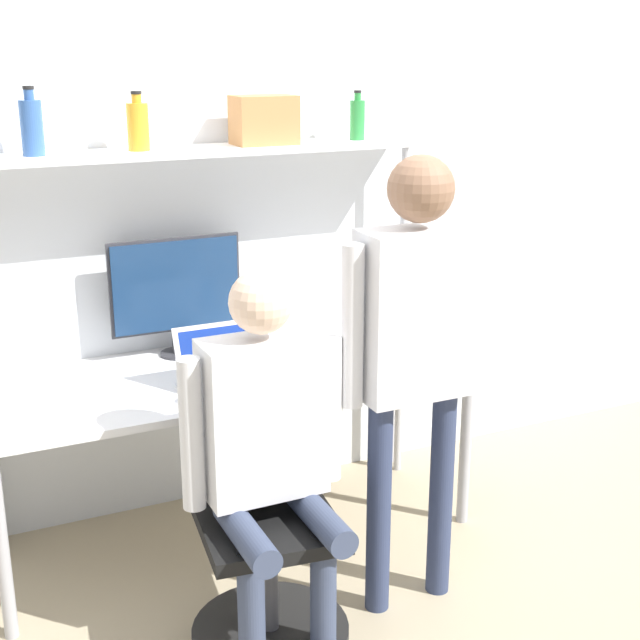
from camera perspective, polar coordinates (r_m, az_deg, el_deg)
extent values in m
plane|color=tan|center=(3.68, -3.32, -16.41)|extent=(12.00, 12.00, 0.00)
cube|color=silver|center=(3.91, -8.22, 6.93)|extent=(8.00, 0.06, 2.70)
cube|color=white|center=(3.69, -5.89, -3.42)|extent=(2.04, 0.78, 0.03)
cylinder|color=#A5A5AA|center=(3.39, -19.70, -13.53)|extent=(0.05, 0.05, 0.73)
cylinder|color=#A5A5AA|center=(3.97, 9.29, -7.98)|extent=(0.05, 0.05, 0.73)
cylinder|color=#A5A5AA|center=(4.48, 4.55, -4.77)|extent=(0.05, 0.05, 0.73)
cube|color=white|center=(3.69, -7.53, 10.69)|extent=(1.94, 0.30, 0.02)
cylinder|color=#B2B2B7|center=(4.24, 5.23, 0.46)|extent=(0.04, 0.04, 1.64)
cylinder|color=#333338|center=(3.89, -8.98, -2.12)|extent=(0.16, 0.16, 0.01)
cylinder|color=#333338|center=(3.87, -9.02, -1.27)|extent=(0.06, 0.06, 0.11)
cube|color=#333338|center=(3.80, -9.22, 2.25)|extent=(0.57, 0.01, 0.40)
cube|color=navy|center=(3.80, -9.19, 2.22)|extent=(0.54, 0.02, 0.38)
cube|color=silver|center=(3.48, -6.04, -4.39)|extent=(0.34, 0.25, 0.01)
cube|color=black|center=(3.46, -5.94, -4.40)|extent=(0.29, 0.13, 0.00)
cube|color=silver|center=(3.50, -6.52, -2.16)|extent=(0.34, 0.10, 0.23)
cube|color=navy|center=(3.50, -6.48, -2.23)|extent=(0.30, 0.08, 0.20)
cube|color=silver|center=(3.56, -1.86, -3.79)|extent=(0.07, 0.15, 0.01)
cube|color=black|center=(3.55, -1.86, -3.70)|extent=(0.06, 0.13, 0.00)
cylinder|color=black|center=(3.37, -3.18, -19.42)|extent=(0.56, 0.56, 0.06)
cylinder|color=#4C4C51|center=(3.24, -3.25, -16.27)|extent=(0.06, 0.06, 0.38)
cube|color=black|center=(3.13, -3.32, -12.96)|extent=(0.51, 0.51, 0.05)
cube|color=black|center=(3.19, -4.38, -7.26)|extent=(0.42, 0.09, 0.45)
cylinder|color=#38425B|center=(3.08, -4.40, -18.49)|extent=(0.09, 0.09, 0.49)
cylinder|color=#38425B|center=(3.16, 0.28, -17.36)|extent=(0.09, 0.09, 0.49)
cylinder|color=#38425B|center=(2.94, -4.75, -13.56)|extent=(0.10, 0.38, 0.10)
cylinder|color=#38425B|center=(3.03, 0.04, -12.52)|extent=(0.10, 0.38, 0.10)
cube|color=silver|center=(2.98, -3.66, -6.22)|extent=(0.41, 0.20, 0.55)
cylinder|color=silver|center=(2.91, -8.23, -7.29)|extent=(0.08, 0.08, 0.52)
cylinder|color=silver|center=(3.07, 0.66, -5.73)|extent=(0.08, 0.08, 0.52)
sphere|color=beige|center=(2.84, -3.81, 1.16)|extent=(0.21, 0.21, 0.21)
cylinder|color=#2D3856|center=(3.33, 3.79, -11.85)|extent=(0.09, 0.09, 0.85)
cylinder|color=#2D3856|center=(3.45, 7.76, -10.86)|extent=(0.09, 0.09, 0.85)
cube|color=silver|center=(3.11, 6.21, 0.41)|extent=(0.41, 0.20, 0.60)
cylinder|color=silver|center=(3.00, 2.09, -0.45)|extent=(0.08, 0.08, 0.57)
cylinder|color=silver|center=(3.25, 10.00, 0.70)|extent=(0.08, 0.08, 0.57)
sphere|color=#8C664C|center=(3.01, 6.48, 8.34)|extent=(0.23, 0.23, 0.23)
cylinder|color=gold|center=(3.62, -11.57, 12.01)|extent=(0.08, 0.08, 0.18)
cylinder|color=gold|center=(3.61, -11.67, 13.71)|extent=(0.04, 0.04, 0.03)
cylinder|color=black|center=(3.61, -11.69, 14.07)|extent=(0.04, 0.04, 0.01)
cylinder|color=#335999|center=(3.54, -17.96, 11.60)|extent=(0.08, 0.08, 0.20)
cylinder|color=#335999|center=(3.53, -18.14, 13.54)|extent=(0.04, 0.04, 0.04)
cylinder|color=black|center=(3.53, -18.18, 13.95)|extent=(0.04, 0.04, 0.01)
cylinder|color=#2D8C3F|center=(3.95, 2.41, 12.65)|extent=(0.06, 0.06, 0.17)
cylinder|color=#2D8C3F|center=(3.95, 2.43, 14.10)|extent=(0.03, 0.03, 0.03)
cylinder|color=black|center=(3.95, 2.43, 14.40)|extent=(0.03, 0.03, 0.01)
cube|color=#B27A47|center=(3.77, -3.61, 12.65)|extent=(0.26, 0.17, 0.20)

